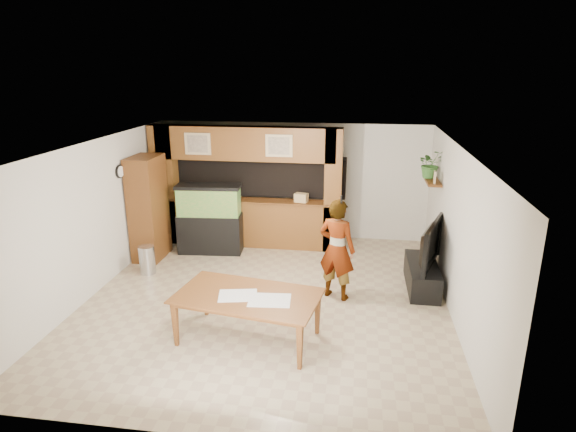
% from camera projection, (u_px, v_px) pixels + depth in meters
% --- Properties ---
extents(floor, '(6.50, 6.50, 0.00)m').
position_uv_depth(floor, '(267.00, 298.00, 8.20)').
color(floor, tan).
rests_on(floor, ground).
extents(ceiling, '(6.50, 6.50, 0.00)m').
position_uv_depth(ceiling, '(265.00, 147.00, 7.42)').
color(ceiling, white).
rests_on(ceiling, wall_back).
extents(wall_back, '(6.00, 0.00, 6.00)m').
position_uv_depth(wall_back, '(293.00, 181.00, 10.88)').
color(wall_back, beige).
rests_on(wall_back, floor).
extents(wall_left, '(0.00, 6.50, 6.50)m').
position_uv_depth(wall_left, '(94.00, 218.00, 8.23)').
color(wall_left, beige).
rests_on(wall_left, floor).
extents(wall_right, '(0.00, 6.50, 6.50)m').
position_uv_depth(wall_right, '(457.00, 235.00, 7.40)').
color(wall_right, beige).
rests_on(wall_right, floor).
extents(partition, '(4.20, 0.99, 2.60)m').
position_uv_depth(partition, '(246.00, 185.00, 10.43)').
color(partition, brown).
rests_on(partition, floor).
extents(wall_clock, '(0.05, 0.25, 0.25)m').
position_uv_depth(wall_clock, '(120.00, 172.00, 8.98)').
color(wall_clock, black).
rests_on(wall_clock, wall_left).
extents(wall_shelf, '(0.25, 0.90, 0.04)m').
position_uv_depth(wall_shelf, '(432.00, 181.00, 9.14)').
color(wall_shelf, brown).
rests_on(wall_shelf, wall_right).
extents(pantry_cabinet, '(0.53, 0.86, 2.10)m').
position_uv_depth(pantry_cabinet, '(148.00, 208.00, 9.68)').
color(pantry_cabinet, brown).
rests_on(pantry_cabinet, floor).
extents(trash_can, '(0.30, 0.30, 0.54)m').
position_uv_depth(trash_can, '(147.00, 260.00, 9.12)').
color(trash_can, '#B2B2B7').
rests_on(trash_can, floor).
extents(aquarium, '(1.32, 0.49, 1.46)m').
position_uv_depth(aquarium, '(210.00, 220.00, 10.05)').
color(aquarium, black).
rests_on(aquarium, floor).
extents(tv_stand, '(0.51, 1.38, 0.46)m').
position_uv_depth(tv_stand, '(422.00, 276.00, 8.54)').
color(tv_stand, black).
rests_on(tv_stand, floor).
extents(television, '(0.61, 1.35, 0.79)m').
position_uv_depth(television, '(425.00, 243.00, 8.35)').
color(television, black).
rests_on(television, tv_stand).
extents(photo_frame, '(0.05, 0.17, 0.22)m').
position_uv_depth(photo_frame, '(435.00, 177.00, 8.84)').
color(photo_frame, tan).
rests_on(photo_frame, wall_shelf).
extents(potted_plant, '(0.62, 0.58, 0.55)m').
position_uv_depth(potted_plant, '(431.00, 164.00, 9.21)').
color(potted_plant, '#326227').
rests_on(potted_plant, wall_shelf).
extents(person, '(0.74, 0.62, 1.74)m').
position_uv_depth(person, '(337.00, 249.00, 8.01)').
color(person, tan).
rests_on(person, floor).
extents(microphone, '(0.03, 0.09, 0.15)m').
position_uv_depth(microphone, '(341.00, 199.00, 7.57)').
color(microphone, black).
rests_on(microphone, person).
extents(dining_table, '(2.18, 1.44, 0.71)m').
position_uv_depth(dining_table, '(247.00, 319.00, 6.84)').
color(dining_table, brown).
rests_on(dining_table, floor).
extents(newspaper_a, '(0.61, 0.47, 0.01)m').
position_uv_depth(newspaper_a, '(270.00, 300.00, 6.61)').
color(newspaper_a, silver).
rests_on(newspaper_a, dining_table).
extents(newspaper_b, '(0.60, 0.48, 0.01)m').
position_uv_depth(newspaper_b, '(238.00, 295.00, 6.75)').
color(newspaper_b, silver).
rests_on(newspaper_b, dining_table).
extents(counter_box, '(0.31, 0.24, 0.18)m').
position_uv_depth(counter_box, '(301.00, 198.00, 10.14)').
color(counter_box, tan).
rests_on(counter_box, partition).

